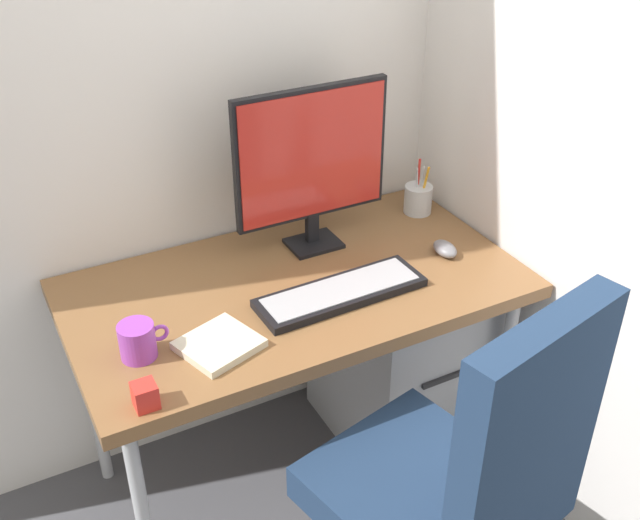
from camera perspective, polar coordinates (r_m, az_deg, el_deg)
ground_plane at (r=2.61m, az=-1.58°, el=-15.53°), size 8.00×8.00×0.00m
wall_back at (r=2.18m, az=-6.77°, el=17.77°), size 2.90×0.04×2.80m
wall_side_right at (r=2.04m, az=18.55°, el=15.42°), size 0.04×2.33×2.80m
desk at (r=2.16m, az=-1.85°, el=-2.99°), size 1.26×0.69×0.75m
office_chair at (r=1.80m, az=10.36°, el=-16.35°), size 0.62×0.61×1.13m
filing_cabinet at (r=2.58m, az=6.11°, el=-7.22°), size 0.44×0.55×0.62m
monitor at (r=2.18m, az=-0.62°, el=7.57°), size 0.47×0.12×0.49m
keyboard at (r=2.06m, az=1.56°, el=-2.44°), size 0.48×0.16×0.03m
mouse at (r=2.27m, az=9.36°, el=0.83°), size 0.06×0.10×0.04m
pen_holder at (r=2.48m, az=7.37°, el=4.59°), size 0.09×0.09×0.18m
notebook at (r=1.90m, az=-7.59°, el=-6.29°), size 0.22×0.21×0.02m
coffee_mug at (r=1.89m, az=-13.50°, el=-5.91°), size 0.12×0.09×0.09m
desk_clamp_accessory at (r=1.75m, az=-12.99°, el=-9.88°), size 0.05×0.05×0.06m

